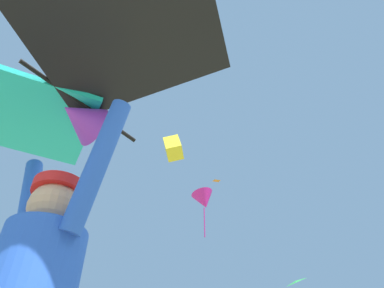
{
  "coord_description": "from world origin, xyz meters",
  "views": [
    {
      "loc": [
        0.75,
        -0.81,
        0.66
      ],
      "look_at": [
        -0.31,
        2.05,
        3.29
      ],
      "focal_mm": 34.29,
      "sensor_mm": 36.0,
      "label": 1
    }
  ],
  "objects": [
    {
      "name": "distant_kite_magenta_overhead_distant",
      "position": [
        -4.84,
        16.26,
        11.89
      ],
      "size": [
        1.7,
        1.67,
        2.96
      ],
      "color": "#DB2393"
    },
    {
      "name": "held_stunt_kite",
      "position": [
        -0.34,
        0.21,
        2.21
      ],
      "size": [
        1.97,
        1.34,
        0.43
      ],
      "color": "black"
    },
    {
      "name": "distant_kite_orange_mid_left",
      "position": [
        -6.71,
        25.81,
        20.04
      ],
      "size": [
        0.66,
        0.64,
        0.28
      ],
      "color": "orange"
    },
    {
      "name": "distant_kite_green_far_center",
      "position": [
        -0.75,
        18.17,
        7.4
      ],
      "size": [
        0.87,
        0.87,
        0.6
      ],
      "color": "green"
    },
    {
      "name": "distant_kite_yellow_low_left",
      "position": [
        -3.64,
        8.99,
        9.71
      ],
      "size": [
        0.96,
        0.97,
        1.21
      ],
      "color": "yellow"
    }
  ]
}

